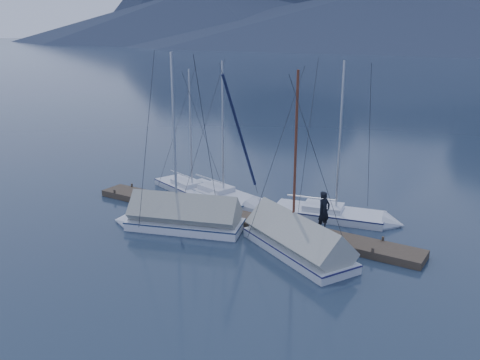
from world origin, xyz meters
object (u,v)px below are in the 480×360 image
(sailboat_covered_far, at_px, (175,219))
(person, at_px, (324,211))
(sailboat_open_left, at_px, (196,192))
(sailboat_open_right, at_px, (345,217))
(sailboat_covered_near, at_px, (291,240))
(sailboat_open_mid, at_px, (229,199))

(sailboat_covered_far, bearing_deg, person, 22.57)
(sailboat_open_left, height_order, person, sailboat_open_left)
(sailboat_open_left, relative_size, sailboat_open_right, 0.91)
(sailboat_open_left, height_order, sailboat_open_right, sailboat_open_right)
(sailboat_covered_near, relative_size, person, 4.57)
(sailboat_open_left, xyz_separation_m, sailboat_covered_far, (2.22, -4.69, 0.31))
(sailboat_covered_far, xyz_separation_m, person, (6.56, 2.73, 0.84))
(sailboat_covered_far, height_order, person, sailboat_covered_far)
(sailboat_open_mid, height_order, sailboat_covered_near, sailboat_covered_near)
(person, bearing_deg, sailboat_open_right, 19.00)
(sailboat_open_right, bearing_deg, sailboat_covered_near, -98.59)
(sailboat_open_right, bearing_deg, sailboat_open_mid, -173.94)
(sailboat_open_mid, distance_m, sailboat_covered_far, 4.72)
(sailboat_open_mid, bearing_deg, person, -16.87)
(sailboat_open_right, distance_m, sailboat_covered_near, 4.73)
(sailboat_open_right, xyz_separation_m, person, (-0.04, -2.68, 1.13))
(sailboat_open_mid, height_order, sailboat_covered_far, sailboat_covered_far)
(sailboat_open_left, bearing_deg, person, -12.57)
(sailboat_covered_far, bearing_deg, sailboat_covered_near, 7.10)
(sailboat_covered_far, bearing_deg, sailboat_open_mid, 89.62)
(sailboat_open_left, distance_m, sailboat_open_right, 8.85)
(sailboat_covered_near, xyz_separation_m, person, (0.66, 1.99, 0.85))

